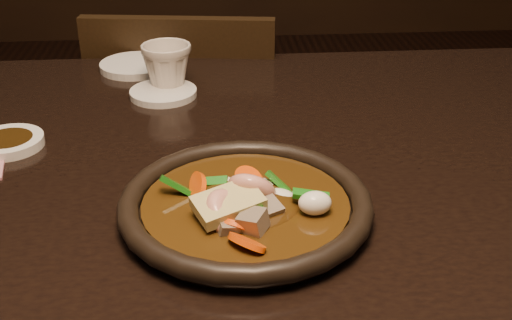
{
  "coord_description": "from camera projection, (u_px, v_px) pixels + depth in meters",
  "views": [
    {
      "loc": [
        0.01,
        -0.73,
        1.15
      ],
      "look_at": [
        0.06,
        -0.08,
        0.8
      ],
      "focal_mm": 45.0,
      "sensor_mm": 36.0,
      "label": 1
    }
  ],
  "objects": [
    {
      "name": "table",
      "position": [
        210.0,
        218.0,
        0.87
      ],
      "size": [
        1.6,
        0.9,
        0.75
      ],
      "color": "black",
      "rests_on": "floor"
    },
    {
      "name": "chair",
      "position": [
        193.0,
        166.0,
        1.47
      ],
      "size": [
        0.43,
        0.43,
        0.82
      ],
      "rotation": [
        0.0,
        0.0,
        3.02
      ],
      "color": "black",
      "rests_on": "floor"
    },
    {
      "name": "plate",
      "position": [
        246.0,
        205.0,
        0.73
      ],
      "size": [
        0.29,
        0.29,
        0.03
      ],
      "color": "black",
      "rests_on": "table"
    },
    {
      "name": "stirfry",
      "position": [
        245.0,
        204.0,
        0.72
      ],
      "size": [
        0.19,
        0.18,
        0.06
      ],
      "color": "#341F09",
      "rests_on": "plate"
    },
    {
      "name": "soy_dish",
      "position": [
        8.0,
        142.0,
        0.88
      ],
      "size": [
        0.1,
        0.1,
        0.01
      ],
      "primitive_type": "cylinder",
      "color": "silver",
      "rests_on": "table"
    },
    {
      "name": "saucer_left",
      "position": [
        163.0,
        93.0,
        1.05
      ],
      "size": [
        0.11,
        0.11,
        0.01
      ],
      "primitive_type": "cylinder",
      "color": "silver",
      "rests_on": "table"
    },
    {
      "name": "saucer_right",
      "position": [
        136.0,
        66.0,
        1.16
      ],
      "size": [
        0.13,
        0.13,
        0.01
      ],
      "primitive_type": "cylinder",
      "color": "silver",
      "rests_on": "table"
    },
    {
      "name": "tea_cup",
      "position": [
        167.0,
        65.0,
        1.06
      ],
      "size": [
        0.1,
        0.1,
        0.08
      ],
      "primitive_type": "imported",
      "rotation": [
        0.0,
        0.0,
        0.34
      ],
      "color": "beige",
      "rests_on": "table"
    }
  ]
}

